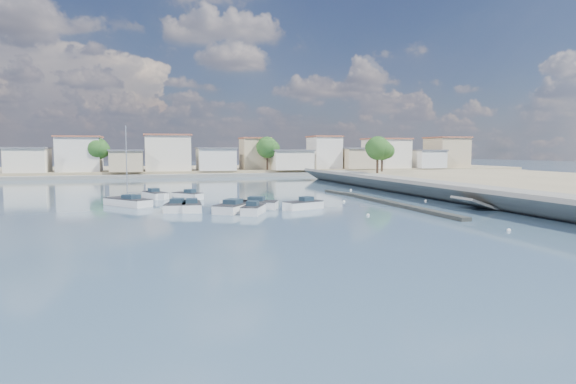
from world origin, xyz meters
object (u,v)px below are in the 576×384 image
object	(u,v)px
motorboat_b	(254,210)
motorboat_c	(248,205)
motorboat_d	(301,206)
sailboat	(126,202)
motorboat_a	(191,206)
motorboat_h	(237,207)
motorboat_e	(179,206)
motorboat_g	(156,196)
motorboat_f	(186,196)

from	to	relation	value
motorboat_b	motorboat_c	distance (m)	4.03
motorboat_d	sailboat	world-z (taller)	sailboat
motorboat_b	motorboat_d	xyz separation A→B (m)	(5.45, 1.93, -0.00)
motorboat_a	motorboat_b	distance (m)	7.05
motorboat_c	motorboat_h	distance (m)	2.23
motorboat_d	motorboat_e	distance (m)	12.65
motorboat_d	motorboat_g	world-z (taller)	same
motorboat_c	motorboat_d	world-z (taller)	same
motorboat_h	motorboat_g	bearing A→B (deg)	116.92
motorboat_b	motorboat_e	size ratio (longest dim) A/B	0.78
motorboat_d	motorboat_f	xyz separation A→B (m)	(-10.75, 13.89, 0.00)
motorboat_d	motorboat_c	bearing A→B (deg)	158.13
motorboat_a	motorboat_c	world-z (taller)	same
motorboat_a	sailboat	distance (m)	9.03
motorboat_a	motorboat_b	bearing A→B (deg)	-36.91
motorboat_h	motorboat_a	bearing A→B (deg)	157.03
motorboat_a	motorboat_g	bearing A→B (deg)	104.04
motorboat_b	motorboat_h	distance (m)	2.70
motorboat_a	sailboat	xyz separation A→B (m)	(-6.61, 6.15, 0.03)
motorboat_d	sailboat	distance (m)	19.61
motorboat_c	motorboat_d	distance (m)	5.60
motorboat_f	sailboat	distance (m)	8.83
motorboat_c	motorboat_f	bearing A→B (deg)	115.18
motorboat_d	motorboat_h	distance (m)	6.73
motorboat_h	sailboat	bearing A→B (deg)	143.94
sailboat	motorboat_e	bearing A→B (deg)	-46.05
motorboat_c	motorboat_a	bearing A→B (deg)	177.92
motorboat_b	motorboat_f	distance (m)	16.69
sailboat	motorboat_d	bearing A→B (deg)	-25.51
motorboat_c	motorboat_d	bearing A→B (deg)	-21.87
motorboat_b	motorboat_e	xyz separation A→B (m)	(-6.88, 4.80, 0.00)
motorboat_f	motorboat_d	bearing A→B (deg)	-52.27
motorboat_a	motorboat_g	size ratio (longest dim) A/B	1.04
sailboat	motorboat_a	bearing A→B (deg)	-42.90
motorboat_e	motorboat_g	bearing A→B (deg)	99.31
motorboat_c	motorboat_h	world-z (taller)	same
motorboat_e	motorboat_f	world-z (taller)	same
motorboat_a	motorboat_f	bearing A→B (deg)	88.33
motorboat_e	motorboat_d	bearing A→B (deg)	-13.11
motorboat_g	sailboat	size ratio (longest dim) A/B	0.57
motorboat_b	motorboat_e	bearing A→B (deg)	145.06
motorboat_e	motorboat_f	distance (m)	11.13
motorboat_f	sailboat	xyz separation A→B (m)	(-6.95, -5.45, 0.03)
motorboat_d	motorboat_h	size ratio (longest dim) A/B	0.78
motorboat_d	motorboat_g	xyz separation A→B (m)	(-14.41, 15.60, 0.00)
motorboat_h	motorboat_c	bearing A→B (deg)	47.17
motorboat_a	motorboat_h	distance (m)	4.75
motorboat_c	motorboat_f	xyz separation A→B (m)	(-5.55, 11.81, -0.00)
motorboat_c	motorboat_d	size ratio (longest dim) A/B	1.28
motorboat_c	motorboat_e	bearing A→B (deg)	173.72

